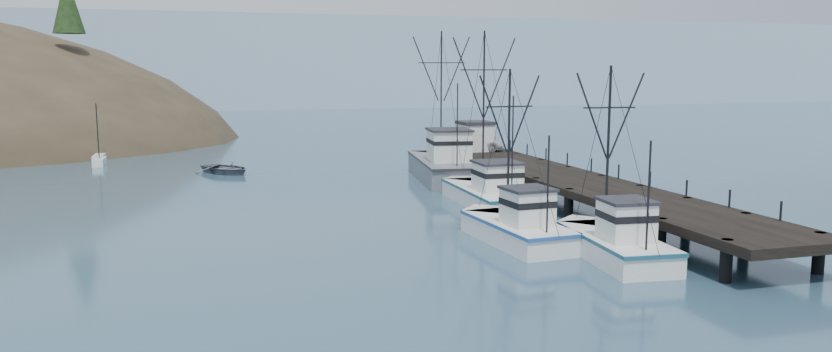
{
  "coord_description": "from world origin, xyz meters",
  "views": [
    {
      "loc": [
        -11.25,
        -31.47,
        9.58
      ],
      "look_at": [
        2.54,
        15.97,
        2.5
      ],
      "focal_mm": 32.0,
      "sensor_mm": 36.0,
      "label": 1
    }
  ],
  "objects_px": {
    "motorboat": "(226,173)",
    "trawler_far": "(488,193)",
    "trawler_mid": "(515,227)",
    "trawler_near": "(613,242)",
    "pickup_truck": "(476,143)",
    "pier_shed": "(475,136)",
    "work_vessel": "(444,165)",
    "pier": "(569,181)"
  },
  "relations": [
    {
      "from": "pickup_truck",
      "to": "trawler_mid",
      "type": "bearing_deg",
      "value": -176.34
    },
    {
      "from": "trawler_far",
      "to": "pier_shed",
      "type": "distance_m",
      "value": 17.35
    },
    {
      "from": "pier",
      "to": "trawler_near",
      "type": "bearing_deg",
      "value": -109.54
    },
    {
      "from": "pier_shed",
      "to": "motorboat",
      "type": "distance_m",
      "value": 23.67
    },
    {
      "from": "trawler_far",
      "to": "work_vessel",
      "type": "xyz_separation_m",
      "value": [
        0.93,
        12.89,
        0.41
      ]
    },
    {
      "from": "trawler_mid",
      "to": "trawler_near",
      "type": "bearing_deg",
      "value": -54.76
    },
    {
      "from": "work_vessel",
      "to": "pier",
      "type": "bearing_deg",
      "value": -72.32
    },
    {
      "from": "trawler_mid",
      "to": "motorboat",
      "type": "relative_size",
      "value": 1.72
    },
    {
      "from": "pier_shed",
      "to": "pickup_truck",
      "type": "distance_m",
      "value": 0.67
    },
    {
      "from": "trawler_near",
      "to": "work_vessel",
      "type": "distance_m",
      "value": 29.18
    },
    {
      "from": "pier",
      "to": "pier_shed",
      "type": "bearing_deg",
      "value": 91.24
    },
    {
      "from": "work_vessel",
      "to": "motorboat",
      "type": "bearing_deg",
      "value": 154.42
    },
    {
      "from": "pier",
      "to": "trawler_near",
      "type": "height_order",
      "value": "trawler_near"
    },
    {
      "from": "work_vessel",
      "to": "pier_shed",
      "type": "height_order",
      "value": "work_vessel"
    },
    {
      "from": "trawler_near",
      "to": "work_vessel",
      "type": "height_order",
      "value": "work_vessel"
    },
    {
      "from": "pier_shed",
      "to": "pickup_truck",
      "type": "bearing_deg",
      "value": 0.0
    },
    {
      "from": "work_vessel",
      "to": "pickup_truck",
      "type": "height_order",
      "value": "work_vessel"
    },
    {
      "from": "pier",
      "to": "trawler_far",
      "type": "height_order",
      "value": "trawler_far"
    },
    {
      "from": "trawler_mid",
      "to": "pickup_truck",
      "type": "distance_m",
      "value": 29.13
    },
    {
      "from": "trawler_mid",
      "to": "work_vessel",
      "type": "bearing_deg",
      "value": 80.9
    },
    {
      "from": "pier_shed",
      "to": "pier",
      "type": "bearing_deg",
      "value": -88.76
    },
    {
      "from": "trawler_mid",
      "to": "work_vessel",
      "type": "height_order",
      "value": "work_vessel"
    },
    {
      "from": "trawler_near",
      "to": "pier_shed",
      "type": "xyz_separation_m",
      "value": [
        4.8,
        32.63,
        2.6
      ]
    },
    {
      "from": "trawler_near",
      "to": "trawler_mid",
      "type": "bearing_deg",
      "value": 125.24
    },
    {
      "from": "trawler_near",
      "to": "trawler_far",
      "type": "height_order",
      "value": "trawler_far"
    },
    {
      "from": "pier",
      "to": "trawler_mid",
      "type": "distance_m",
      "value": 13.1
    },
    {
      "from": "pier_shed",
      "to": "motorboat",
      "type": "height_order",
      "value": "pier_shed"
    },
    {
      "from": "motorboat",
      "to": "work_vessel",
      "type": "bearing_deg",
      "value": -60.5
    },
    {
      "from": "motorboat",
      "to": "trawler_mid",
      "type": "bearing_deg",
      "value": -101.19
    },
    {
      "from": "pickup_truck",
      "to": "trawler_far",
      "type": "bearing_deg",
      "value": -177.65
    },
    {
      "from": "motorboat",
      "to": "pickup_truck",
      "type": "bearing_deg",
      "value": -48.26
    },
    {
      "from": "trawler_near",
      "to": "pickup_truck",
      "type": "height_order",
      "value": "trawler_near"
    },
    {
      "from": "trawler_near",
      "to": "trawler_mid",
      "type": "relative_size",
      "value": 1.02
    },
    {
      "from": "trawler_mid",
      "to": "motorboat",
      "type": "height_order",
      "value": "trawler_mid"
    },
    {
      "from": "trawler_far",
      "to": "pier_shed",
      "type": "relative_size",
      "value": 3.98
    },
    {
      "from": "pier",
      "to": "trawler_mid",
      "type": "bearing_deg",
      "value": -130.84
    },
    {
      "from": "pier",
      "to": "motorboat",
      "type": "relative_size",
      "value": 7.56
    },
    {
      "from": "trawler_near",
      "to": "pier_shed",
      "type": "distance_m",
      "value": 33.09
    },
    {
      "from": "trawler_near",
      "to": "motorboat",
      "type": "bearing_deg",
      "value": 115.3
    },
    {
      "from": "trawler_near",
      "to": "trawler_mid",
      "type": "distance_m",
      "value": 5.81
    },
    {
      "from": "motorboat",
      "to": "trawler_far",
      "type": "bearing_deg",
      "value": -85.93
    },
    {
      "from": "trawler_far",
      "to": "motorboat",
      "type": "xyz_separation_m",
      "value": [
        -17.62,
        21.77,
        -0.82
      ]
    }
  ]
}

